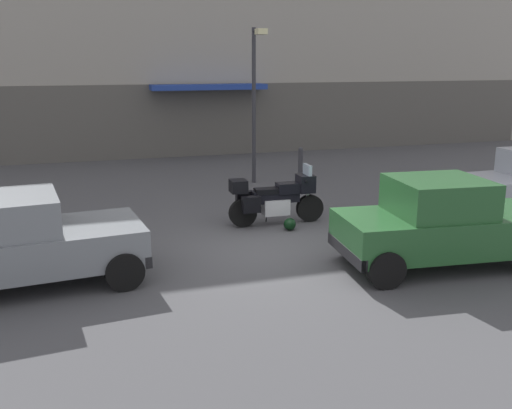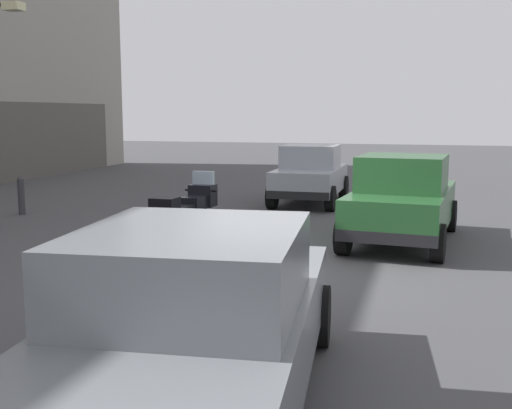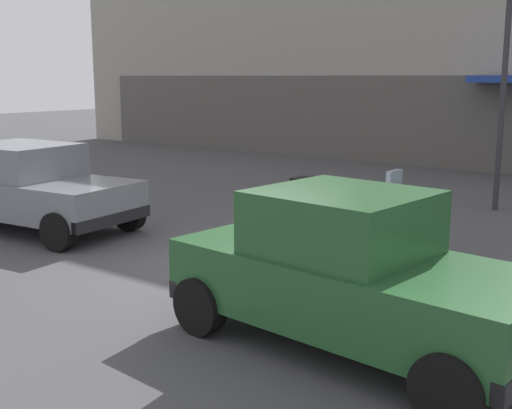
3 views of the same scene
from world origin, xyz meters
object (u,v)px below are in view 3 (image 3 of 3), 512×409
object	(u,v)px
helmet	(339,249)
car_sedan_far	(23,186)
car_hatchback_near	(350,273)
motorcycle	(349,211)
streetlamp_curbside	(502,74)

from	to	relation	value
helmet	car_sedan_far	xyz separation A→B (m)	(-5.69, -1.73, 0.64)
helmet	car_hatchback_near	world-z (taller)	car_hatchback_near
motorcycle	car_sedan_far	bearing A→B (deg)	-156.03
helmet	car_hatchback_near	xyz separation A→B (m)	(1.81, -2.97, 0.67)
helmet	car_sedan_far	world-z (taller)	car_sedan_far
car_hatchback_near	streetlamp_curbside	world-z (taller)	streetlamp_curbside
motorcycle	car_sedan_far	distance (m)	6.00
car_hatchback_near	car_sedan_far	size ratio (longest dim) A/B	0.85
motorcycle	streetlamp_curbside	xyz separation A→B (m)	(0.94, 4.48, 2.20)
motorcycle	helmet	size ratio (longest dim) A/B	8.08
car_sedan_far	streetlamp_curbside	bearing A→B (deg)	-139.50
car_hatchback_near	car_sedan_far	distance (m)	7.60
motorcycle	helmet	world-z (taller)	motorcycle
motorcycle	streetlamp_curbside	distance (m)	5.08
car_sedan_far	streetlamp_curbside	distance (m)	9.59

